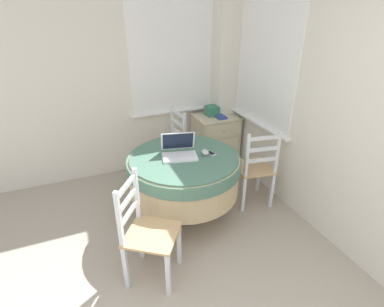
{
  "coord_description": "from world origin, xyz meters",
  "views": [
    {
      "loc": [
        -0.14,
        -0.57,
        2.07
      ],
      "look_at": [
        0.94,
        2.03,
        0.66
      ],
      "focal_mm": 28.0,
      "sensor_mm": 36.0,
      "label": 1
    }
  ],
  "objects": [
    {
      "name": "dining_chair_near_back_window",
      "position": [
        0.91,
        2.7,
        0.44
      ],
      "size": [
        0.44,
        0.43,
        0.92
      ],
      "color": "tan",
      "rests_on": "ground_plane"
    },
    {
      "name": "laptop",
      "position": [
        0.75,
        1.91,
        0.78
      ],
      "size": [
        0.39,
        0.34,
        0.22
      ],
      "color": "white",
      "rests_on": "round_dining_table"
    },
    {
      "name": "corner_room_shell",
      "position": [
        1.13,
        1.98,
        1.28
      ],
      "size": [
        4.21,
        5.0,
        2.55
      ],
      "color": "silver",
      "rests_on": "ground_plane"
    },
    {
      "name": "dining_chair_near_right_window",
      "position": [
        1.6,
        1.81,
        0.44
      ],
      "size": [
        0.45,
        0.46,
        0.92
      ],
      "color": "tan",
      "rests_on": "ground_plane"
    },
    {
      "name": "storage_box",
      "position": [
        1.6,
        2.91,
        0.77
      ],
      "size": [
        0.16,
        0.16,
        0.13
      ],
      "color": "#387A5B",
      "rests_on": "corner_cabinet"
    },
    {
      "name": "cell_phone",
      "position": [
        1.05,
        1.82,
        0.73
      ],
      "size": [
        0.07,
        0.13,
        0.01
      ],
      "color": "#B2B7BC",
      "rests_on": "round_dining_table"
    },
    {
      "name": "corner_cabinet",
      "position": [
        1.64,
        2.86,
        0.36
      ],
      "size": [
        0.58,
        0.5,
        0.71
      ],
      "color": "beige",
      "rests_on": "ground_plane"
    },
    {
      "name": "computer_mouse",
      "position": [
        0.99,
        1.83,
        0.76
      ],
      "size": [
        0.07,
        0.1,
        0.05
      ],
      "color": "silver",
      "rests_on": "round_dining_table"
    },
    {
      "name": "book_on_cabinet",
      "position": [
        1.66,
        2.82,
        0.72
      ],
      "size": [
        0.12,
        0.26,
        0.02
      ],
      "color": "#33478C",
      "rests_on": "corner_cabinet"
    },
    {
      "name": "round_dining_table",
      "position": [
        0.79,
        1.88,
        0.55
      ],
      "size": [
        1.13,
        1.13,
        0.73
      ],
      "color": "#4C3D2D",
      "rests_on": "ground_plane"
    },
    {
      "name": "dining_chair_camera_near",
      "position": [
        0.23,
        1.27,
        0.44
      ],
      "size": [
        0.55,
        0.55,
        0.92
      ],
      "color": "tan",
      "rests_on": "ground_plane"
    }
  ]
}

